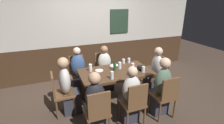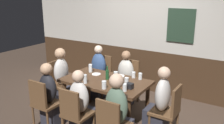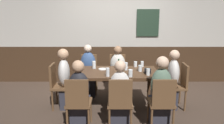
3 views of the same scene
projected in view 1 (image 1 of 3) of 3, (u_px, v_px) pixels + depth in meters
ground_plane at (115, 101)px, 3.86m from camera, size 12.00×12.00×0.00m
wall_back at (94, 32)px, 4.84m from camera, size 6.40×0.13×2.60m
dining_table at (116, 75)px, 3.63m from camera, size 1.51×0.86×0.74m
chair_head_west at (60, 92)px, 3.28m from camera, size 0.40×0.40×0.88m
chair_left_near at (98, 111)px, 2.72m from camera, size 0.40×0.40×0.88m
chair_head_east at (160, 73)px, 4.09m from camera, size 0.40×0.40×0.88m
chair_mid_near at (134, 102)px, 2.95m from camera, size 0.40×0.40×0.88m
chair_mid_far at (103, 68)px, 4.42m from camera, size 0.40×0.40×0.88m
chair_left_far at (78, 72)px, 4.19m from camera, size 0.40×0.40×0.88m
chair_right_near at (166, 95)px, 3.18m from camera, size 0.40×0.40×0.88m
person_head_west at (68, 90)px, 3.34m from camera, size 0.37×0.34×1.18m
person_left_near at (95, 106)px, 2.87m from camera, size 0.34×0.37×1.13m
person_head_east at (155, 75)px, 4.03m from camera, size 0.37×0.34×1.16m
person_mid_near at (130, 99)px, 3.10m from camera, size 0.34×0.37×1.12m
person_mid_far at (105, 71)px, 4.29m from camera, size 0.34×0.37×1.12m
person_left_far at (79, 75)px, 4.06m from camera, size 0.34×0.37×1.14m
person_right_near at (160, 90)px, 3.31m from camera, size 0.34×0.37×1.19m
beer_glass_tall at (143, 70)px, 3.54m from camera, size 0.07×0.07×0.12m
tumbler_water at (120, 66)px, 3.72m from camera, size 0.07×0.07×0.15m
beer_glass_half at (124, 61)px, 4.02m from camera, size 0.07×0.07×0.11m
pint_glass_amber at (131, 74)px, 3.35m from camera, size 0.08×0.08×0.13m
pint_glass_stout at (90, 68)px, 3.59m from camera, size 0.07×0.07×0.15m
pint_glass_pale at (133, 66)px, 3.73m from camera, size 0.07×0.07×0.12m
tumbler_short at (112, 76)px, 3.23m from camera, size 0.06×0.06×0.15m
highball_clear at (129, 61)px, 4.06m from camera, size 0.06×0.06×0.12m
beer_bottle_green at (115, 66)px, 3.61m from camera, size 0.06×0.06×0.24m
plate_white_large at (115, 66)px, 3.88m from camera, size 0.21×0.21×0.01m
plate_white_small at (99, 70)px, 3.62m from camera, size 0.17×0.17×0.01m
condiment_caddy at (141, 68)px, 3.67m from camera, size 0.11×0.09×0.09m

